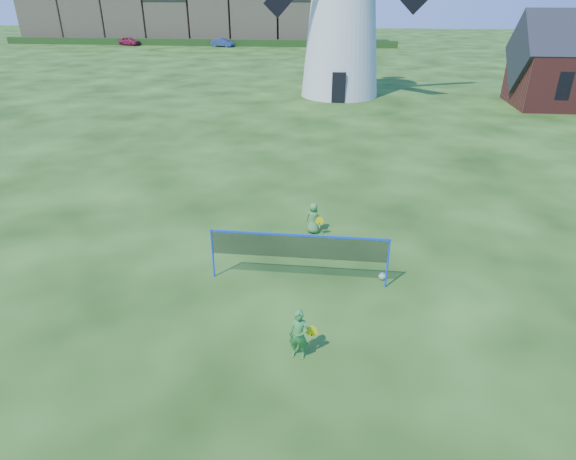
# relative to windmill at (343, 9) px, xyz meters

# --- Properties ---
(ground) EXTENTS (220.00, 220.00, 0.00)m
(ground) POSITION_rel_windmill_xyz_m (-1.11, -28.50, -6.42)
(ground) COLOR black
(ground) RESTS_ON ground
(windmill) EXTENTS (11.89, 6.11, 17.73)m
(windmill) POSITION_rel_windmill_xyz_m (0.00, 0.00, 0.00)
(windmill) COLOR silver
(windmill) RESTS_ON ground
(badminton_net) EXTENTS (5.05, 0.05, 1.55)m
(badminton_net) POSITION_rel_windmill_xyz_m (-0.57, -28.33, -5.28)
(badminton_net) COLOR blue
(badminton_net) RESTS_ON ground
(player_girl) EXTENTS (0.67, 0.38, 1.27)m
(player_girl) POSITION_rel_windmill_xyz_m (-0.25, -31.52, -5.79)
(player_girl) COLOR #348237
(player_girl) RESTS_ON ground
(player_boy) EXTENTS (0.66, 0.46, 1.11)m
(player_boy) POSITION_rel_windmill_xyz_m (-0.36, -25.08, -5.87)
(player_boy) COLOR #498E44
(player_boy) RESTS_ON ground
(play_ball) EXTENTS (0.22, 0.22, 0.22)m
(play_ball) POSITION_rel_windmill_xyz_m (1.86, -27.92, -6.31)
(play_ball) COLOR green
(play_ball) RESTS_ON ground
(terraced_houses) EXTENTS (57.67, 8.40, 8.27)m
(terraced_houses) POSITION_rel_windmill_xyz_m (-24.83, 43.50, -2.49)
(terraced_houses) COLOR tan
(terraced_houses) RESTS_ON ground
(hedge) EXTENTS (62.00, 0.80, 1.00)m
(hedge) POSITION_rel_windmill_xyz_m (-23.11, 37.50, -5.92)
(hedge) COLOR #193814
(hedge) RESTS_ON ground
(car_left) EXTENTS (3.84, 2.52, 1.22)m
(car_left) POSITION_rel_windmill_xyz_m (-33.48, 36.98, -5.81)
(car_left) COLOR maroon
(car_left) RESTS_ON ground
(car_right) EXTENTS (3.81, 2.40, 1.18)m
(car_right) POSITION_rel_windmill_xyz_m (-18.44, 36.51, -5.83)
(car_right) COLOR navy
(car_right) RESTS_ON ground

